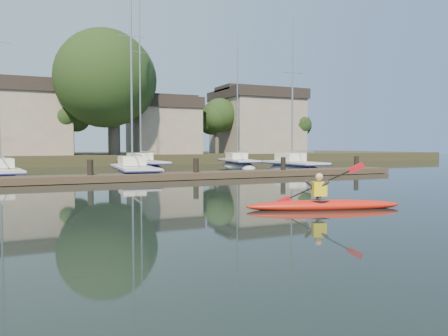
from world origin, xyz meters
name	(u,v)px	position (x,y,z in m)	size (l,w,h in m)	color
ground	(274,219)	(0.00, 0.00, 0.00)	(160.00, 160.00, 0.00)	black
kayak	(323,203)	(2.27, 0.88, 0.19)	(4.84, 2.08, 1.56)	red
dock	(146,177)	(0.00, 14.00, 0.20)	(34.00, 2.00, 1.80)	#463628
sailboat_1	(1,182)	(-7.50, 18.45, -0.19)	(3.09, 8.60, 13.75)	silver
sailboat_2	(133,179)	(0.12, 17.83, -0.19)	(2.75, 9.38, 15.33)	silver
sailboat_4	(293,173)	(12.90, 18.77, -0.22)	(2.43, 7.84, 13.28)	silver
sailboat_6	(142,170)	(2.94, 27.17, -0.20)	(2.88, 10.83, 17.04)	silver
sailboat_7	(238,169)	(11.73, 26.23, -0.20)	(3.45, 8.65, 13.57)	silver
shore	(102,134)	(1.61, 40.29, 3.23)	(90.00, 25.25, 12.75)	#283319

